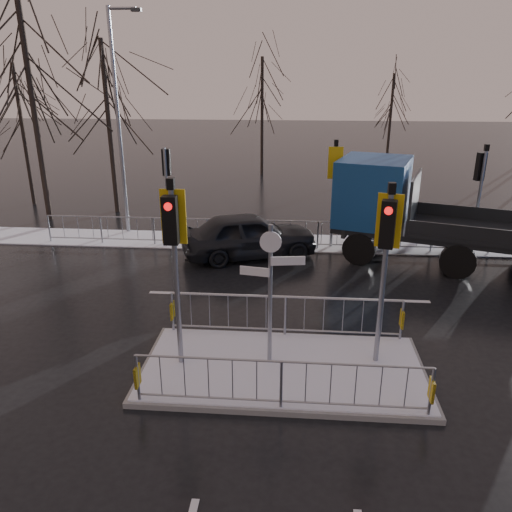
# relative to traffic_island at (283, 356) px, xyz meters

# --- Properties ---
(ground) EXTENTS (120.00, 120.00, 0.00)m
(ground) POSITION_rel_traffic_island_xyz_m (0.01, -0.01, -0.39)
(ground) COLOR black
(ground) RESTS_ON ground
(snow_verge) EXTENTS (30.00, 2.00, 0.04)m
(snow_verge) POSITION_rel_traffic_island_xyz_m (0.01, 8.59, -0.37)
(snow_verge) COLOR white
(snow_verge) RESTS_ON ground
(lane_markings) EXTENTS (8.00, 11.38, 0.01)m
(lane_markings) POSITION_rel_traffic_island_xyz_m (0.01, -0.34, -0.39)
(lane_markings) COLOR silver
(lane_markings) RESTS_ON ground
(traffic_island) EXTENTS (6.00, 3.04, 4.15)m
(traffic_island) POSITION_rel_traffic_island_xyz_m (0.00, 0.00, 0.00)
(traffic_island) COLOR slate
(traffic_island) RESTS_ON ground
(far_kerb_fixtures) EXTENTS (18.00, 0.65, 3.83)m
(far_kerb_fixtures) POSITION_rel_traffic_island_xyz_m (0.31, 8.08, 0.63)
(far_kerb_fixtures) COLOR gray
(far_kerb_fixtures) RESTS_ON ground
(car_far_lane) EXTENTS (4.93, 3.24, 1.56)m
(car_far_lane) POSITION_rel_traffic_island_xyz_m (-1.36, 7.04, 0.39)
(car_far_lane) COLOR black
(car_far_lane) RESTS_ON ground
(flatbed_truck) EXTENTS (7.67, 4.71, 3.34)m
(flatbed_truck) POSITION_rel_traffic_island_xyz_m (3.76, 7.36, 1.39)
(flatbed_truck) COLOR black
(flatbed_truck) RESTS_ON ground
(tree_near_a) EXTENTS (4.75, 4.75, 8.97)m
(tree_near_a) POSITION_rel_traffic_island_xyz_m (-10.49, 10.99, 5.72)
(tree_near_a) COLOR black
(tree_near_a) RESTS_ON ground
(tree_near_b) EXTENTS (4.00, 4.00, 7.55)m
(tree_near_b) POSITION_rel_traffic_island_xyz_m (-7.99, 12.49, 4.76)
(tree_near_b) COLOR black
(tree_near_b) RESTS_ON ground
(tree_near_c) EXTENTS (3.50, 3.50, 6.61)m
(tree_near_c) POSITION_rel_traffic_island_xyz_m (-12.49, 13.49, 4.11)
(tree_near_c) COLOR black
(tree_near_c) RESTS_ON ground
(tree_far_a) EXTENTS (3.75, 3.75, 7.08)m
(tree_far_a) POSITION_rel_traffic_island_xyz_m (-1.99, 21.99, 4.43)
(tree_far_a) COLOR black
(tree_far_a) RESTS_ON ground
(tree_far_b) EXTENTS (3.25, 3.25, 6.14)m
(tree_far_b) POSITION_rel_traffic_island_xyz_m (6.01, 23.99, 3.79)
(tree_far_b) COLOR black
(tree_far_b) RESTS_ON ground
(street_lamp_left) EXTENTS (1.25, 0.18, 8.20)m
(street_lamp_left) POSITION_rel_traffic_island_xyz_m (-6.42, 9.49, 4.10)
(street_lamp_left) COLOR gray
(street_lamp_left) RESTS_ON ground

